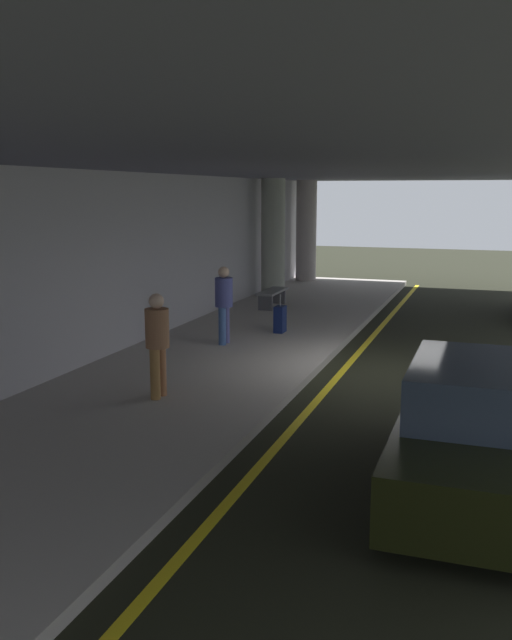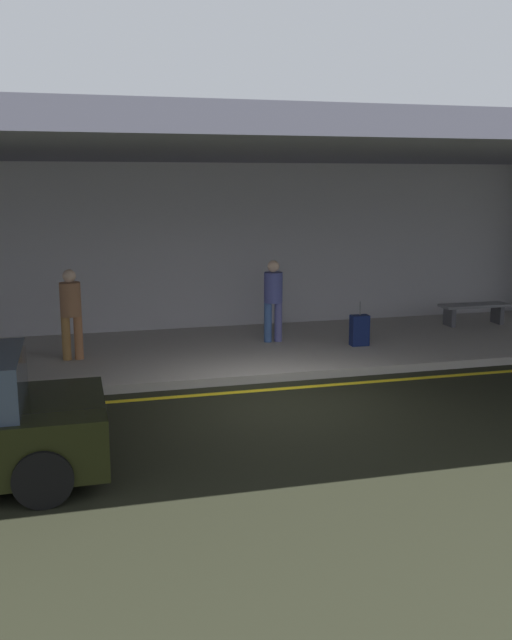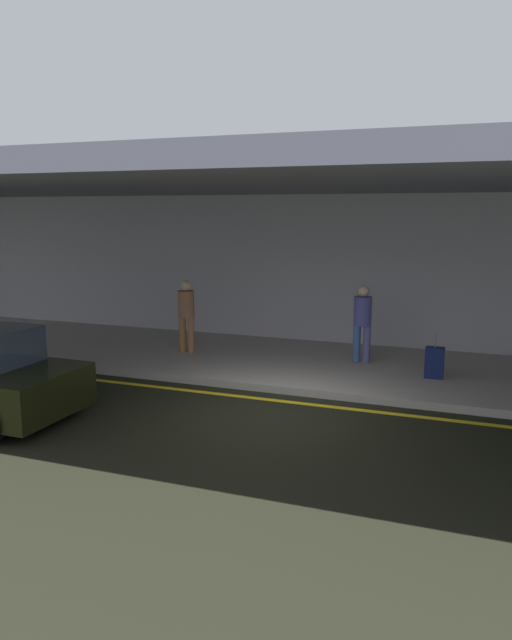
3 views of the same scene
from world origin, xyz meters
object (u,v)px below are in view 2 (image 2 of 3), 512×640
object	(u,v)px
suitcase_upright_primary	(359,330)
bench_metal	(474,310)
traveler_with_luggage	(71,308)
person_waiting_for_ride	(273,295)

from	to	relation	value
suitcase_upright_primary	bench_metal	xyz separation A→B (m)	(3.38, 1.28, 0.04)
traveler_with_luggage	suitcase_upright_primary	xyz separation A→B (m)	(5.58, -0.31, -0.65)
suitcase_upright_primary	bench_metal	world-z (taller)	suitcase_upright_primary
person_waiting_for_ride	bench_metal	world-z (taller)	person_waiting_for_ride
traveler_with_luggage	person_waiting_for_ride	distance (m)	4.03
traveler_with_luggage	bench_metal	world-z (taller)	traveler_with_luggage
suitcase_upright_primary	traveler_with_luggage	bearing A→B (deg)	152.29
traveler_with_luggage	suitcase_upright_primary	distance (m)	5.63
traveler_with_luggage	bench_metal	bearing A→B (deg)	69.81
traveler_with_luggage	bench_metal	distance (m)	9.03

